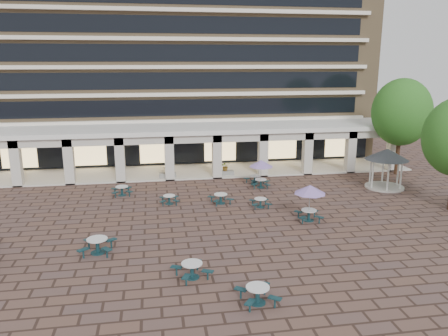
{
  "coord_description": "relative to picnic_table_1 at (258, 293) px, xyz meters",
  "views": [
    {
      "loc": [
        -3.39,
        -25.25,
        10.23
      ],
      "look_at": [
        1.22,
        3.0,
        3.21
      ],
      "focal_mm": 35.0,
      "sensor_mm": 36.0,
      "label": 1
    }
  ],
  "objects": [
    {
      "name": "ground",
      "position": [
        -0.79,
        8.68,
        -0.47
      ],
      "size": [
        120.0,
        120.0,
        0.0
      ],
      "primitive_type": "plane",
      "color": "brown",
      "rests_on": "ground"
    },
    {
      "name": "apartment_building",
      "position": [
        -0.79,
        34.14,
        12.14
      ],
      "size": [
        40.0,
        15.5,
        25.2
      ],
      "color": "#907551",
      "rests_on": "ground"
    },
    {
      "name": "retail_arcade",
      "position": [
        -0.79,
        23.47,
        2.53
      ],
      "size": [
        42.0,
        6.6,
        4.4
      ],
      "color": "white",
      "rests_on": "ground"
    },
    {
      "name": "picnic_table_1",
      "position": [
        0.0,
        0.0,
        0.0
      ],
      "size": [
        1.91,
        1.91,
        0.78
      ],
      "rotation": [
        0.0,
        0.0,
        0.14
      ],
      "color": "#14373E",
      "rests_on": "ground"
    },
    {
      "name": "picnic_table_2",
      "position": [
        -2.6,
        2.75,
        -0.0
      ],
      "size": [
        2.08,
        2.08,
        0.77
      ],
      "rotation": [
        0.0,
        0.0,
        0.35
      ],
      "color": "#14373E",
      "rests_on": "ground"
    },
    {
      "name": "picnic_table_5",
      "position": [
        -7.45,
        6.37,
        0.04
      ],
      "size": [
        2.03,
        2.03,
        0.85
      ],
      "rotation": [
        0.0,
        0.0,
        -0.1
      ],
      "color": "#14373E",
      "rests_on": "ground"
    },
    {
      "name": "picnic_table_6",
      "position": [
        5.7,
        9.3,
        1.59
      ],
      "size": [
        2.09,
        2.09,
        2.42
      ],
      "rotation": [
        0.0,
        0.0,
        -0.08
      ],
      "color": "#14373E",
      "rests_on": "ground"
    },
    {
      "name": "picnic_table_7",
      "position": [
        3.21,
        12.47,
        -0.07
      ],
      "size": [
        1.52,
        1.52,
        0.66
      ],
      "rotation": [
        0.0,
        0.0,
        -0.04
      ],
      "color": "#14373E",
      "rests_on": "ground"
    },
    {
      "name": "picnic_table_9",
      "position": [
        -3.23,
        14.27,
        -0.07
      ],
      "size": [
        1.47,
        1.47,
        0.66
      ],
      "rotation": [
        0.0,
        0.0,
        -0.0
      ],
      "color": "#14373E",
      "rests_on": "ground"
    },
    {
      "name": "picnic_table_10",
      "position": [
        0.53,
        13.79,
        -0.03
      ],
      "size": [
        1.86,
        1.86,
        0.73
      ],
      "rotation": [
        0.0,
        0.0,
        0.21
      ],
      "color": "#14373E",
      "rests_on": "ground"
    },
    {
      "name": "picnic_table_11",
      "position": [
        4.46,
        17.38,
        1.5
      ],
      "size": [
        2.01,
        2.01,
        2.32
      ],
      "rotation": [
        0.0,
        0.0,
        -0.24
      ],
      "color": "#14373E",
      "rests_on": "ground"
    },
    {
      "name": "picnic_table_12",
      "position": [
        -6.8,
        17.02,
        -0.03
      ],
      "size": [
        1.76,
        1.76,
        0.73
      ],
      "rotation": [
        0.0,
        0.0,
        0.11
      ],
      "color": "#14373E",
      "rests_on": "ground"
    },
    {
      "name": "picnic_table_13",
      "position": [
        4.27,
        18.68,
        -0.05
      ],
      "size": [
        1.92,
        1.92,
        0.7
      ],
      "rotation": [
        0.0,
        0.0,
        0.41
      ],
      "color": "#14373E",
      "rests_on": "ground"
    },
    {
      "name": "gazebo",
      "position": [
        14.59,
        15.67,
        2.0
      ],
      "size": [
        3.52,
        3.52,
        3.27
      ],
      "rotation": [
        0.0,
        0.0,
        0.17
      ],
      "color": "beige",
      "rests_on": "ground"
    },
    {
      "name": "tree_east_c",
      "position": [
        18.02,
        19.76,
        5.29
      ],
      "size": [
        5.29,
        5.29,
        8.8
      ],
      "color": "#462D1C",
      "rests_on": "ground"
    },
    {
      "name": "planter_left",
      "position": [
        -3.07,
        21.58,
        0.0
      ],
      "size": [
        1.5,
        0.67,
        1.21
      ],
      "color": "gray",
      "rests_on": "ground"
    },
    {
      "name": "planter_right",
      "position": [
        2.19,
        21.58,
        0.11
      ],
      "size": [
        1.5,
        0.72,
        1.35
      ],
      "color": "gray",
      "rests_on": "ground"
    }
  ]
}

